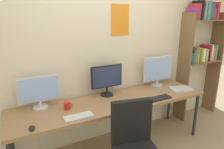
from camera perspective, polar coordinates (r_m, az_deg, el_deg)
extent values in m
cube|color=beige|center=(2.88, -3.36, 5.89)|extent=(5.05, 0.10, 2.60)
cube|color=orange|center=(2.91, 2.32, 15.28)|extent=(0.29, 0.01, 0.43)
cube|color=#936D47|center=(2.69, 0.49, -7.83)|extent=(2.65, 0.68, 0.04)
cylinder|color=#262628|center=(3.40, 22.73, -10.67)|extent=(0.04, 0.04, 0.70)
cylinder|color=#262628|center=(2.88, -26.78, -16.40)|extent=(0.04, 0.04, 0.70)
cylinder|color=#262628|center=(3.75, 16.03, -7.36)|extent=(0.04, 0.04, 0.70)
cube|color=brown|center=(3.66, 19.70, 1.48)|extent=(0.03, 0.28, 1.88)
cube|color=brown|center=(4.27, 27.17, 2.67)|extent=(0.03, 0.28, 1.88)
cube|color=brown|center=(3.93, 23.88, 3.45)|extent=(0.76, 0.28, 0.02)
cube|color=brown|center=(3.85, 25.15, 13.83)|extent=(0.76, 0.28, 0.02)
cube|color=#1E4799|center=(3.67, 20.78, 4.60)|extent=(0.05, 0.22, 0.18)
cube|color=#287F3D|center=(3.71, 21.32, 4.98)|extent=(0.04, 0.22, 0.23)
cube|color=gray|center=(3.74, 21.84, 5.33)|extent=(0.04, 0.22, 0.27)
cube|color=orange|center=(3.77, 22.33, 5.35)|extent=(0.03, 0.22, 0.27)
cube|color=#287F3D|center=(3.80, 22.79, 4.90)|extent=(0.05, 0.22, 0.20)
cube|color=gold|center=(3.84, 23.29, 5.23)|extent=(0.04, 0.22, 0.24)
cube|color=white|center=(3.89, 23.67, 5.27)|extent=(0.05, 0.22, 0.23)
cube|color=tan|center=(3.93, 24.36, 5.23)|extent=(0.04, 0.22, 0.22)
cube|color=black|center=(3.98, 24.71, 5.24)|extent=(0.05, 0.22, 0.21)
cube|color=red|center=(4.01, 25.18, 5.72)|extent=(0.03, 0.22, 0.28)
cube|color=white|center=(4.03, 25.54, 5.80)|extent=(0.03, 0.22, 0.29)
cube|color=orange|center=(4.07, 25.89, 5.50)|extent=(0.04, 0.22, 0.24)
cube|color=teal|center=(4.10, 26.46, 5.77)|extent=(0.04, 0.22, 0.28)
cube|color=#8C338C|center=(3.59, 22.00, 15.84)|extent=(0.03, 0.22, 0.19)
cube|color=red|center=(3.64, 22.49, 16.23)|extent=(0.05, 0.22, 0.25)
cube|color=black|center=(3.68, 23.21, 16.52)|extent=(0.05, 0.22, 0.30)
cube|color=teal|center=(3.71, 23.72, 15.62)|extent=(0.03, 0.22, 0.19)
cube|color=tan|center=(3.76, 24.04, 16.34)|extent=(0.04, 0.22, 0.29)
cube|color=teal|center=(3.78, 24.69, 16.17)|extent=(0.05, 0.22, 0.28)
cube|color=teal|center=(3.83, 25.03, 16.24)|extent=(0.03, 0.22, 0.30)
cube|color=#287F3D|center=(3.86, 25.44, 15.89)|extent=(0.03, 0.22, 0.26)
cube|color=#8C338C|center=(3.88, 25.81, 16.04)|extent=(0.02, 0.22, 0.28)
cube|color=#8C338C|center=(3.93, 26.10, 15.26)|extent=(0.06, 0.22, 0.18)
cube|color=red|center=(3.97, 26.90, 15.88)|extent=(0.05, 0.22, 0.28)
cube|color=black|center=(2.20, 5.57, -13.07)|extent=(0.45, 0.16, 0.48)
cylinder|color=silver|center=(2.63, -19.65, -8.79)|extent=(0.18, 0.18, 0.02)
cylinder|color=silver|center=(2.61, -19.75, -7.86)|extent=(0.03, 0.03, 0.07)
cube|color=silver|center=(2.55, -20.19, -3.89)|extent=(0.49, 0.03, 0.31)
cube|color=#8CB2F2|center=(2.53, -20.14, -4.01)|extent=(0.45, 0.01, 0.28)
cylinder|color=black|center=(2.86, -1.46, -5.72)|extent=(0.18, 0.18, 0.02)
cylinder|color=black|center=(2.83, -1.47, -4.58)|extent=(0.03, 0.03, 0.10)
cube|color=black|center=(2.77, -1.55, -0.55)|extent=(0.46, 0.03, 0.31)
cube|color=navy|center=(2.75, -1.40, -0.64)|extent=(0.42, 0.01, 0.28)
cylinder|color=silver|center=(3.32, 12.72, -2.89)|extent=(0.18, 0.18, 0.02)
cylinder|color=silver|center=(3.30, 12.77, -2.12)|extent=(0.03, 0.03, 0.07)
cube|color=silver|center=(3.24, 12.97, 1.71)|extent=(0.53, 0.03, 0.38)
cube|color=#8CB2F2|center=(3.23, 13.16, 1.64)|extent=(0.49, 0.01, 0.34)
cube|color=silver|center=(2.30, -9.51, -11.80)|extent=(0.32, 0.13, 0.02)
cube|color=black|center=(2.80, 13.02, -6.66)|extent=(0.38, 0.13, 0.02)
ellipsoid|color=black|center=(2.21, -21.90, -14.00)|extent=(0.06, 0.10, 0.03)
cube|color=silver|center=(3.24, 19.10, -3.89)|extent=(0.36, 0.29, 0.02)
cylinder|color=red|center=(2.50, -12.72, -8.71)|extent=(0.08, 0.08, 0.09)
torus|color=red|center=(2.51, -11.83, -8.55)|extent=(0.06, 0.01, 0.06)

